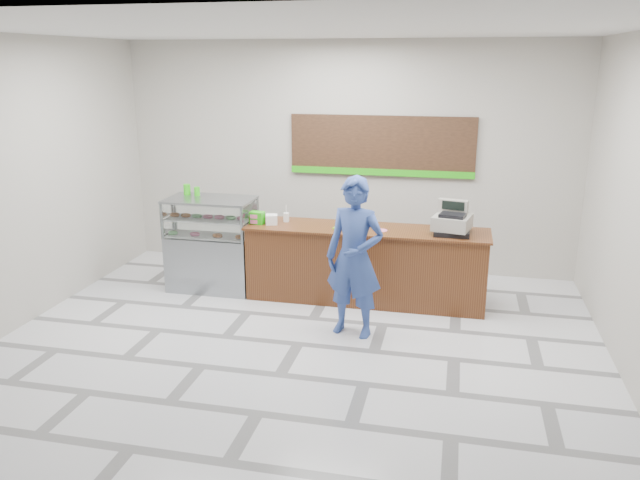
% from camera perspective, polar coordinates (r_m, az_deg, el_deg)
% --- Properties ---
extents(floor, '(7.00, 7.00, 0.00)m').
position_cam_1_polar(floor, '(7.39, -2.01, -9.48)').
color(floor, silver).
rests_on(floor, ground).
extents(back_wall, '(7.00, 0.00, 7.00)m').
position_cam_1_polar(back_wall, '(9.70, 2.39, 7.56)').
color(back_wall, '#B2ADA3').
rests_on(back_wall, floor).
extents(ceiling, '(7.00, 7.00, 0.00)m').
position_cam_1_polar(ceiling, '(6.67, -2.32, 18.75)').
color(ceiling, silver).
rests_on(ceiling, back_wall).
extents(sales_counter, '(3.26, 0.76, 1.03)m').
position_cam_1_polar(sales_counter, '(8.51, 4.18, -2.25)').
color(sales_counter, '#5B3015').
rests_on(sales_counter, floor).
extents(display_case, '(1.22, 0.72, 1.33)m').
position_cam_1_polar(display_case, '(9.04, -9.85, -0.29)').
color(display_case, gray).
rests_on(display_case, floor).
extents(menu_board, '(2.80, 0.06, 0.90)m').
position_cam_1_polar(menu_board, '(9.56, 5.64, 8.47)').
color(menu_board, black).
rests_on(menu_board, back_wall).
extents(cash_register, '(0.54, 0.56, 0.43)m').
position_cam_1_polar(cash_register, '(8.21, 11.99, 1.64)').
color(cash_register, black).
rests_on(cash_register, sales_counter).
extents(card_terminal, '(0.10, 0.16, 0.04)m').
position_cam_1_polar(card_terminal, '(8.32, 12.64, 0.80)').
color(card_terminal, black).
rests_on(card_terminal, sales_counter).
extents(serving_tray, '(0.35, 0.27, 0.02)m').
position_cam_1_polar(serving_tray, '(8.34, 2.45, 1.15)').
color(serving_tray, '#71D310').
rests_on(serving_tray, sales_counter).
extents(napkin_box, '(0.19, 0.19, 0.13)m').
position_cam_1_polar(napkin_box, '(8.55, -4.44, 1.89)').
color(napkin_box, white).
rests_on(napkin_box, sales_counter).
extents(straw_cup, '(0.08, 0.08, 0.12)m').
position_cam_1_polar(straw_cup, '(8.68, -3.11, 2.09)').
color(straw_cup, silver).
rests_on(straw_cup, sales_counter).
extents(promo_box, '(0.21, 0.15, 0.17)m').
position_cam_1_polar(promo_box, '(8.59, -5.78, 2.04)').
color(promo_box, '#28BB12').
rests_on(promo_box, sales_counter).
extents(donut_decal, '(0.18, 0.18, 0.00)m').
position_cam_1_polar(donut_decal, '(8.26, 5.57, 0.89)').
color(donut_decal, pink).
rests_on(donut_decal, sales_counter).
extents(green_cup_left, '(0.10, 0.10, 0.15)m').
position_cam_1_polar(green_cup_left, '(9.18, -12.06, 4.54)').
color(green_cup_left, '#28BB12').
rests_on(green_cup_left, display_case).
extents(green_cup_right, '(0.08, 0.08, 0.12)m').
position_cam_1_polar(green_cup_right, '(9.09, -11.18, 4.39)').
color(green_cup_right, '#28BB12').
rests_on(green_cup_right, display_case).
extents(customer, '(0.78, 0.60, 1.92)m').
position_cam_1_polar(customer, '(7.33, 3.18, -1.61)').
color(customer, '#2D468E').
rests_on(customer, floor).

